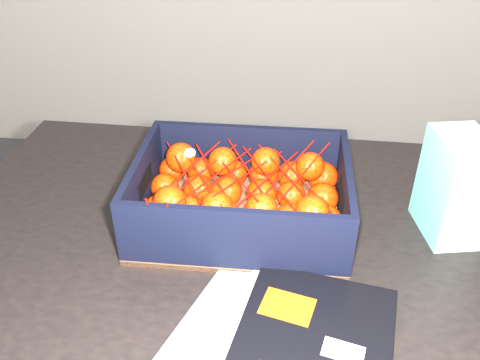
# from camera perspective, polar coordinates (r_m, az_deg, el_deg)

# --- Properties ---
(table) EXTENTS (1.22, 0.83, 0.75)m
(table) POSITION_cam_1_polar(r_m,az_deg,el_deg) (0.96, 3.19, -11.67)
(table) COLOR black
(table) RESTS_ON ground
(magazine_stack) EXTENTS (0.36, 0.34, 0.02)m
(magazine_stack) POSITION_cam_1_polar(r_m,az_deg,el_deg) (0.74, 4.57, -18.13)
(magazine_stack) COLOR #B6B6B2
(magazine_stack) RESTS_ON table
(produce_crate) EXTENTS (0.37, 0.28, 0.13)m
(produce_crate) POSITION_cam_1_polar(r_m,az_deg,el_deg) (0.92, 0.20, -2.58)
(produce_crate) COLOR brown
(produce_crate) RESTS_ON table
(clementine_heap) EXTENTS (0.35, 0.26, 0.10)m
(clementine_heap) POSITION_cam_1_polar(r_m,az_deg,el_deg) (0.92, 0.28, -2.04)
(clementine_heap) COLOR red
(clementine_heap) RESTS_ON produce_crate
(mesh_net) EXTENTS (0.31, 0.25, 0.09)m
(mesh_net) POSITION_cam_1_polar(r_m,az_deg,el_deg) (0.88, -0.32, 0.33)
(mesh_net) COLOR #C10E07
(mesh_net) RESTS_ON clementine_heap
(retail_carton) EXTENTS (0.10, 0.14, 0.19)m
(retail_carton) POSITION_cam_1_polar(r_m,az_deg,el_deg) (0.95, 22.66, -0.71)
(retail_carton) COLOR white
(retail_carton) RESTS_ON table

